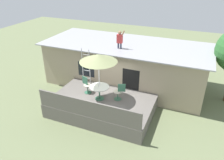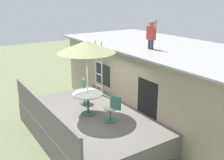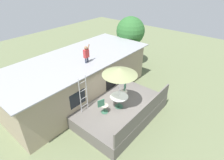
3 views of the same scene
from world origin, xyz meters
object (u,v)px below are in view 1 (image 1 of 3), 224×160
Objects in this scene: patio_table at (99,89)px; patio_chair_left at (87,85)px; step_ladder at (86,67)px; patio_umbrella at (98,58)px; person_figure at (120,38)px; patio_chair_right at (119,92)px.

patio_chair_left reaches higher than patio_table.
patio_chair_left is at bearing -61.39° from step_ladder.
patio_umbrella is (0.00, 0.00, 1.76)m from patio_table.
step_ladder is 2.39× the size of patio_chair_left.
patio_umbrella reaches higher than patio_table.
person_figure reaches higher than patio_chair_left.
patio_table is 1.13× the size of patio_chair_right.
patio_table is 3.32m from person_figure.
patio_chair_right is at bearing -21.27° from step_ladder.
patio_table is 1.03m from patio_chair_left.
person_figure reaches higher than step_ladder.
step_ladder is at bearing 138.96° from patio_chair_left.
patio_chair_left is at bearing 159.65° from patio_table.
step_ladder is (-1.48, 1.31, -1.25)m from patio_umbrella.
patio_umbrella is 2.34m from step_ladder.
person_figure is 1.21× the size of patio_chair_left.
patio_chair_left is at bearing -19.86° from patio_chair_right.
person_figure is 3.25m from patio_chair_right.
person_figure is at bearing -89.12° from patio_chair_right.
patio_table is at bearing -41.55° from step_ladder.
person_figure reaches higher than patio_chair_right.
step_ladder reaches higher than patio_chair_right.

